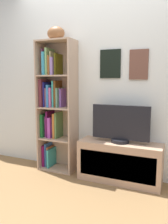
{
  "coord_description": "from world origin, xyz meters",
  "views": [
    {
      "loc": [
        1.0,
        -1.74,
        1.26
      ],
      "look_at": [
        -0.14,
        0.85,
        0.86
      ],
      "focal_mm": 36.4,
      "sensor_mm": 36.0,
      "label": 1
    }
  ],
  "objects_px": {
    "tv_stand": "(120,162)",
    "television": "(120,124)",
    "football": "(56,33)",
    "bookshelf": "(54,105)"
  },
  "relations": [
    {
      "from": "tv_stand",
      "to": "television",
      "type": "height_order",
      "value": "television"
    },
    {
      "from": "television",
      "to": "tv_stand",
      "type": "bearing_deg",
      "value": -90.0
    },
    {
      "from": "football",
      "to": "television",
      "type": "bearing_deg",
      "value": -1.8
    },
    {
      "from": "football",
      "to": "television",
      "type": "xyz_separation_m",
      "value": [
        0.9,
        -0.03,
        -1.15
      ]
    },
    {
      "from": "bookshelf",
      "to": "television",
      "type": "height_order",
      "value": "bookshelf"
    },
    {
      "from": "bookshelf",
      "to": "tv_stand",
      "type": "xyz_separation_m",
      "value": [
        0.96,
        -0.06,
        -0.66
      ]
    },
    {
      "from": "football",
      "to": "tv_stand",
      "type": "bearing_deg",
      "value": -1.87
    },
    {
      "from": "bookshelf",
      "to": "television",
      "type": "distance_m",
      "value": 0.98
    },
    {
      "from": "bookshelf",
      "to": "tv_stand",
      "type": "relative_size",
      "value": 1.75
    },
    {
      "from": "bookshelf",
      "to": "football",
      "type": "relative_size",
      "value": 7.21
    }
  ]
}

